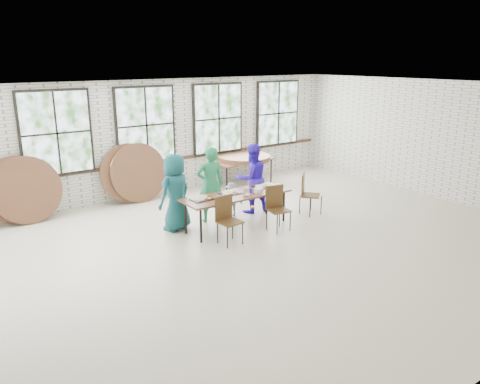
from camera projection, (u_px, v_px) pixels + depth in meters
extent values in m
plane|color=beige|center=(252.00, 249.00, 8.92)|extent=(12.00, 12.00, 0.00)
plane|color=white|center=(254.00, 89.00, 8.08)|extent=(12.00, 12.00, 0.00)
plane|color=silver|center=(146.00, 139.00, 11.98)|extent=(12.00, 0.00, 12.00)
plane|color=silver|center=(439.00, 140.00, 11.91)|extent=(0.00, 9.00, 9.00)
cube|color=#422819|center=(147.00, 163.00, 12.13)|extent=(11.80, 0.05, 0.08)
cube|color=black|center=(56.00, 133.00, 10.58)|extent=(1.62, 0.05, 1.97)
cube|color=white|center=(57.00, 133.00, 10.56)|extent=(1.50, 0.01, 1.85)
cube|color=black|center=(146.00, 125.00, 11.83)|extent=(1.62, 0.05, 1.97)
cube|color=white|center=(146.00, 125.00, 11.81)|extent=(1.50, 0.01, 1.85)
cube|color=black|center=(218.00, 119.00, 13.09)|extent=(1.62, 0.05, 1.97)
cube|color=white|center=(219.00, 119.00, 13.06)|extent=(1.50, 0.01, 1.85)
cube|color=black|center=(278.00, 113.00, 14.34)|extent=(1.62, 0.05, 1.97)
cube|color=white|center=(278.00, 113.00, 14.31)|extent=(1.50, 0.01, 1.85)
cube|color=brown|center=(236.00, 195.00, 9.90)|extent=(2.42, 0.86, 0.04)
cylinder|color=black|center=(201.00, 226.00, 9.16)|extent=(0.05, 0.05, 0.70)
cylinder|color=black|center=(186.00, 218.00, 9.62)|extent=(0.05, 0.05, 0.70)
cylinder|color=black|center=(284.00, 206.00, 10.38)|extent=(0.05, 0.05, 0.70)
cylinder|color=black|center=(267.00, 200.00, 10.85)|extent=(0.05, 0.05, 0.70)
cube|color=#4C3419|center=(230.00, 222.00, 9.07)|extent=(0.45, 0.44, 0.03)
cube|color=#4C3419|center=(224.00, 208.00, 9.14)|extent=(0.42, 0.07, 0.50)
cylinder|color=black|center=(227.00, 238.00, 8.90)|extent=(0.02, 0.02, 0.44)
cylinder|color=black|center=(218.00, 233.00, 9.16)|extent=(0.02, 0.02, 0.44)
cylinder|color=black|center=(243.00, 234.00, 9.10)|extent=(0.02, 0.02, 0.44)
cylinder|color=black|center=(233.00, 229.00, 9.37)|extent=(0.02, 0.02, 0.44)
cube|color=#4C3419|center=(279.00, 210.00, 9.77)|extent=(0.49, 0.47, 0.03)
cube|color=#4C3419|center=(274.00, 197.00, 9.86)|extent=(0.42, 0.11, 0.50)
cylinder|color=black|center=(277.00, 225.00, 9.60)|extent=(0.02, 0.02, 0.44)
cylinder|color=black|center=(267.00, 220.00, 9.86)|extent=(0.02, 0.02, 0.44)
cylinder|color=black|center=(290.00, 221.00, 9.80)|extent=(0.02, 0.02, 0.44)
cylinder|color=black|center=(280.00, 217.00, 10.07)|extent=(0.02, 0.02, 0.44)
cube|color=#4C3419|center=(311.00, 195.00, 10.82)|extent=(0.58, 0.58, 0.03)
cube|color=#4C3419|center=(303.00, 184.00, 10.80)|extent=(0.34, 0.30, 0.50)
cylinder|color=black|center=(310.00, 208.00, 10.65)|extent=(0.02, 0.02, 0.44)
cylinder|color=black|center=(300.00, 204.00, 10.92)|extent=(0.02, 0.02, 0.44)
cylinder|color=black|center=(321.00, 205.00, 10.86)|extent=(0.02, 0.02, 0.44)
cylinder|color=black|center=(311.00, 202.00, 11.12)|extent=(0.02, 0.02, 0.44)
imported|color=#185B5E|center=(175.00, 192.00, 9.75)|extent=(0.92, 0.75, 1.64)
imported|color=#238350|center=(210.00, 185.00, 10.23)|extent=(0.70, 0.56, 1.69)
imported|color=#121A3A|center=(232.00, 199.00, 10.69)|extent=(0.58, 0.43, 0.80)
imported|color=#371CCA|center=(252.00, 178.00, 10.90)|extent=(0.87, 0.73, 1.62)
cube|color=brown|center=(244.00, 161.00, 13.19)|extent=(1.87, 0.92, 0.04)
cylinder|color=black|center=(227.00, 179.00, 12.64)|extent=(0.04, 0.04, 0.70)
cylinder|color=black|center=(216.00, 175.00, 13.07)|extent=(0.04, 0.04, 0.70)
cylinder|color=black|center=(271.00, 171.00, 13.53)|extent=(0.04, 0.04, 0.70)
cylinder|color=black|center=(259.00, 168.00, 13.95)|extent=(0.04, 0.04, 0.70)
cube|color=black|center=(202.00, 199.00, 9.52)|extent=(0.44, 0.33, 0.02)
cube|color=black|center=(230.00, 193.00, 9.94)|extent=(0.44, 0.33, 0.02)
cube|color=black|center=(262.00, 186.00, 10.46)|extent=(0.44, 0.33, 0.02)
cylinder|color=black|center=(229.00, 196.00, 9.57)|extent=(0.09, 0.09, 0.09)
cube|color=red|center=(245.00, 193.00, 9.80)|extent=(0.06, 0.06, 0.11)
cylinder|color=#1B21CF|center=(251.00, 191.00, 9.98)|extent=(0.07, 0.07, 0.10)
cylinder|color=orange|center=(277.00, 186.00, 10.31)|extent=(0.07, 0.07, 0.11)
cylinder|color=white|center=(258.00, 191.00, 9.97)|extent=(0.17, 0.17, 0.10)
ellipsoid|color=white|center=(248.00, 195.00, 9.76)|extent=(0.11, 0.11, 0.05)
ellipsoid|color=white|center=(261.00, 189.00, 10.21)|extent=(0.11, 0.11, 0.05)
cylinder|color=brown|center=(244.00, 159.00, 13.18)|extent=(1.50, 1.50, 0.04)
cylinder|color=brown|center=(244.00, 158.00, 13.17)|extent=(1.50, 1.50, 0.04)
cylinder|color=brown|center=(244.00, 156.00, 13.16)|extent=(1.50, 1.50, 0.04)
cylinder|color=brown|center=(17.00, 190.00, 10.20)|extent=(1.50, 0.29, 1.49)
cylinder|color=brown|center=(27.00, 190.00, 10.22)|extent=(1.50, 0.42, 1.46)
cylinder|color=brown|center=(129.00, 173.00, 11.68)|extent=(1.50, 0.34, 1.48)
cylinder|color=brown|center=(139.00, 173.00, 11.73)|extent=(1.50, 0.34, 1.48)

